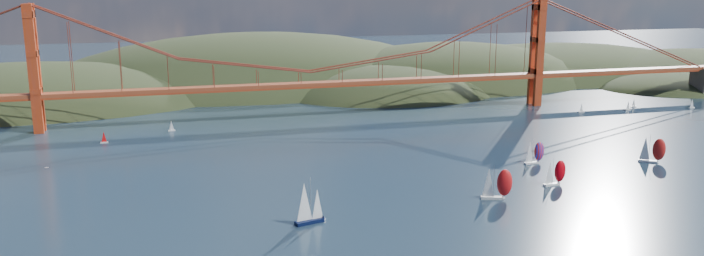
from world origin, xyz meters
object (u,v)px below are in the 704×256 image
(racer_rwb, at_px, (534,152))
(racer_1, at_px, (555,172))
(sloop_navy, at_px, (308,204))
(racer_2, at_px, (652,149))
(racer_0, at_px, (496,183))

(racer_rwb, bearing_deg, racer_1, -110.66)
(sloop_navy, relative_size, racer_2, 1.26)
(racer_1, relative_size, racer_2, 0.89)
(sloop_navy, xyz_separation_m, racer_rwb, (91.18, 38.30, -1.52))
(sloop_navy, height_order, racer_2, sloop_navy)
(sloop_navy, height_order, racer_rwb, sloop_navy)
(sloop_navy, xyz_separation_m, racer_0, (59.20, 5.40, -0.71))
(racer_0, bearing_deg, racer_1, 35.40)
(sloop_navy, height_order, racer_1, sloop_navy)
(sloop_navy, bearing_deg, racer_rwb, 6.80)
(racer_0, distance_m, racer_2, 77.32)
(racer_2, bearing_deg, racer_rwb, -157.68)
(racer_0, height_order, racer_rwb, racer_0)
(sloop_navy, relative_size, racer_rwb, 1.46)
(racer_2, relative_size, racer_rwb, 1.16)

